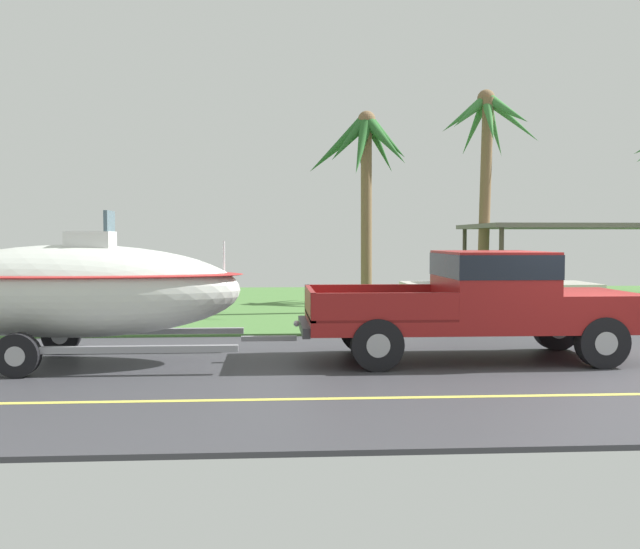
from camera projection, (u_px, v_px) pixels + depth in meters
ground at (452, 313)px, 19.44m from camera, size 36.00×22.00×0.11m
pickup_truck_towing at (489, 299)px, 11.94m from camera, size 5.58×2.12×1.79m
boat_on_trailer at (73, 290)px, 11.49m from camera, size 6.48×2.41×2.44m
parked_sedan_far at (496, 291)px, 18.26m from camera, size 4.77×1.89×1.38m
carport_awning at (580, 228)px, 23.30m from camera, size 6.97×4.56×2.46m
palm_tree_near_right at (364, 158)px, 18.94m from camera, size 2.85×2.40×5.35m
palm_tree_mid at (487, 142)px, 22.49m from camera, size 3.23×2.83×6.64m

